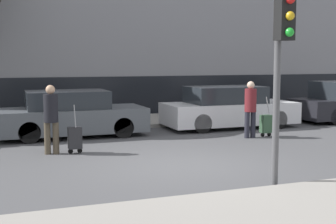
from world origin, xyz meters
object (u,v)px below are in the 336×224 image
(pedestrian_right, at_px, (250,106))
(traffic_light, at_px, (282,50))
(pedestrian_left, at_px, (51,115))
(parked_car_2, at_px, (229,108))
(parked_car_1, at_px, (72,115))
(trolley_right, at_px, (266,124))
(trolley_left, at_px, (75,138))

(pedestrian_right, xyz_separation_m, traffic_light, (-2.35, -4.95, 1.49))
(pedestrian_left, relative_size, pedestrian_right, 1.01)
(parked_car_2, xyz_separation_m, pedestrian_left, (-6.09, -2.46, 0.29))
(parked_car_2, bearing_deg, traffic_light, -111.33)
(parked_car_1, distance_m, parked_car_2, 5.21)
(parked_car_1, height_order, trolley_right, parked_car_1)
(traffic_light, bearing_deg, parked_car_2, 68.67)
(pedestrian_left, distance_m, trolley_right, 6.29)
(trolley_right, relative_size, traffic_light, 0.35)
(traffic_light, bearing_deg, trolley_left, 122.44)
(parked_car_1, xyz_separation_m, trolley_right, (5.37, -2.08, -0.26))
(parked_car_2, distance_m, trolley_left, 6.13)
(parked_car_1, relative_size, parked_car_2, 0.95)
(parked_car_1, bearing_deg, trolley_left, -97.43)
(pedestrian_left, bearing_deg, parked_car_2, -145.31)
(parked_car_2, relative_size, pedestrian_right, 2.70)
(trolley_left, xyz_separation_m, trolley_right, (5.71, 0.53, 0.00))
(traffic_light, bearing_deg, trolley_right, 59.70)
(parked_car_1, relative_size, pedestrian_right, 2.57)
(pedestrian_left, relative_size, traffic_light, 0.49)
(parked_car_2, height_order, traffic_light, traffic_light)
(trolley_left, relative_size, trolley_right, 1.00)
(trolley_left, distance_m, pedestrian_right, 5.22)
(parked_car_1, distance_m, pedestrian_left, 2.65)
(parked_car_2, bearing_deg, pedestrian_right, -100.72)
(trolley_left, distance_m, trolley_right, 5.74)
(parked_car_1, relative_size, pedestrian_left, 2.54)
(parked_car_1, bearing_deg, trolley_right, -21.16)
(pedestrian_left, xyz_separation_m, trolley_left, (0.54, -0.12, -0.57))
(pedestrian_left, height_order, trolley_left, pedestrian_left)
(trolley_left, bearing_deg, trolley_right, 5.28)
(parked_car_1, distance_m, pedestrian_right, 5.27)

